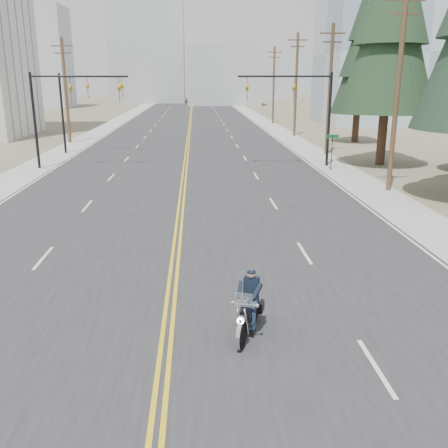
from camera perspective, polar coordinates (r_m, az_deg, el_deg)
road at (r=76.39m, az=-3.91°, el=11.36°), size 20.00×200.00×0.01m
sidewalk_left at (r=77.38m, az=-12.62°, el=11.08°), size 3.00×200.00×0.01m
sidewalk_right at (r=77.12m, az=4.83°, el=11.39°), size 3.00×200.00×0.01m
traffic_mast_left at (r=39.38m, az=-18.15°, el=13.17°), size 7.10×0.26×7.00m
traffic_mast_right at (r=38.99m, az=9.08°, el=13.73°), size 7.10×0.26×7.00m
traffic_mast_far at (r=47.24m, az=-16.10°, el=13.66°), size 6.10×0.26×7.00m
street_sign at (r=37.75m, az=12.24°, el=8.71°), size 0.90×0.06×2.62m
utility_pole_b at (r=31.35m, az=19.23°, el=14.39°), size 2.20×0.30×11.50m
utility_pole_c at (r=45.62m, az=12.00°, el=14.94°), size 2.20×0.30×11.00m
utility_pole_d at (r=60.24m, az=8.25°, el=15.61°), size 2.20×0.30×11.50m
utility_pole_e at (r=76.99m, az=5.70°, el=15.63°), size 2.20×0.30×11.00m
utility_pole_left at (r=55.74m, az=-17.65°, el=14.47°), size 2.20×0.30×10.50m
glass_building at (r=82.30m, az=20.03°, el=17.79°), size 24.00×16.00×20.00m
haze_bldg_a at (r=126.37m, az=-20.67°, el=17.35°), size 14.00×12.00×22.00m
haze_bldg_b at (r=131.30m, az=-0.09°, el=16.51°), size 18.00×14.00×14.00m
haze_bldg_c at (r=122.55m, az=16.13°, el=16.86°), size 16.00×12.00×18.00m
haze_bldg_d at (r=146.81m, az=-8.69°, el=18.66°), size 20.00×15.00×26.00m
haze_bldg_e at (r=157.96m, az=5.81°, el=16.04°), size 14.00×14.00×12.00m
motorcyclist at (r=13.29m, az=2.82°, el=-9.13°), size 1.60×2.39×1.72m
conifer_tall at (r=41.35m, az=18.80°, el=22.44°), size 7.24×7.24×20.10m
conifer_far at (r=55.61m, az=15.36°, el=17.91°), size 5.62×5.62×15.05m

